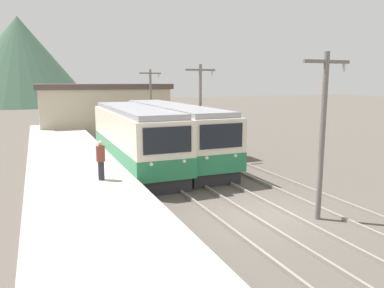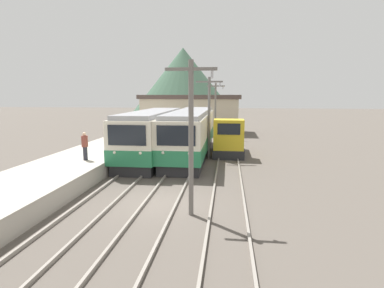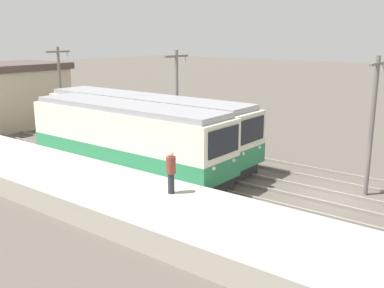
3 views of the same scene
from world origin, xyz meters
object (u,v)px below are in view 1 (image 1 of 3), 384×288
(commuter_train_center, at_px, (172,135))
(person_on_platform, at_px, (101,159))
(commuter_train_left, at_px, (135,140))
(catenary_mast_mid, at_px, (200,109))
(catenary_mast_near, at_px, (323,130))
(shunting_locomotive, at_px, (208,138))
(catenary_mast_far, at_px, (151,101))

(commuter_train_center, distance_m, person_on_platform, 8.84)
(commuter_train_left, distance_m, catenary_mast_mid, 4.64)
(person_on_platform, bearing_deg, commuter_train_center, 50.30)
(commuter_train_left, height_order, commuter_train_center, commuter_train_left)
(commuter_train_left, bearing_deg, catenary_mast_near, -68.13)
(catenary_mast_near, relative_size, person_on_platform, 3.60)
(commuter_train_center, xyz_separation_m, shunting_locomotive, (3.00, 0.81, -0.48))
(commuter_train_center, bearing_deg, catenary_mast_far, 81.30)
(commuter_train_left, relative_size, catenary_mast_mid, 1.94)
(commuter_train_center, bearing_deg, shunting_locomotive, 15.03)
(catenary_mast_near, bearing_deg, catenary_mast_far, 90.00)
(catenary_mast_mid, height_order, person_on_platform, catenary_mast_mid)
(catenary_mast_near, relative_size, catenary_mast_mid, 1.00)
(catenary_mast_mid, bearing_deg, shunting_locomotive, 52.73)
(commuter_train_left, xyz_separation_m, catenary_mast_near, (4.31, -10.74, 1.70))
(commuter_train_center, xyz_separation_m, catenary_mast_mid, (1.51, -1.15, 1.71))
(shunting_locomotive, distance_m, person_on_platform, 11.53)
(catenary_mast_near, distance_m, catenary_mast_mid, 11.01)
(catenary_mast_mid, height_order, catenary_mast_far, same)
(commuter_train_center, bearing_deg, catenary_mast_mid, -37.41)
(catenary_mast_far, bearing_deg, commuter_train_center, -98.70)
(commuter_train_center, bearing_deg, person_on_platform, -129.70)
(catenary_mast_mid, distance_m, person_on_platform, 9.24)
(shunting_locomotive, xyz_separation_m, catenary_mast_mid, (-1.49, -1.96, 2.19))
(commuter_train_left, xyz_separation_m, catenary_mast_far, (4.31, 11.29, 1.70))
(catenary_mast_far, xyz_separation_m, person_on_platform, (-7.15, -16.65, -1.53))
(catenary_mast_mid, xyz_separation_m, person_on_platform, (-7.15, -5.64, -1.53))
(catenary_mast_near, height_order, catenary_mast_far, same)
(commuter_train_center, xyz_separation_m, catenary_mast_near, (1.51, -12.16, 1.71))
(shunting_locomotive, bearing_deg, catenary_mast_far, 99.36)
(commuter_train_left, height_order, shunting_locomotive, commuter_train_left)
(catenary_mast_mid, bearing_deg, commuter_train_left, -176.34)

